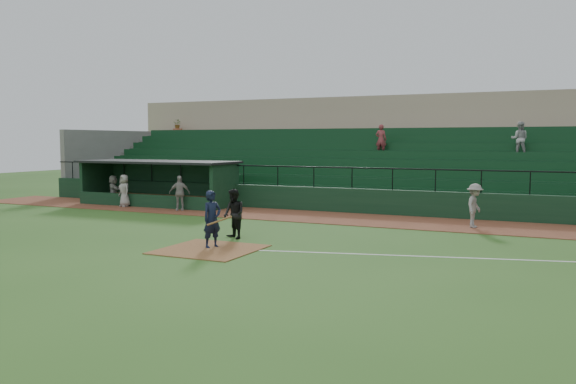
% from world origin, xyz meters
% --- Properties ---
extents(ground, '(90.00, 90.00, 0.00)m').
position_xyz_m(ground, '(0.00, 0.00, 0.00)').
color(ground, '#2B551B').
rests_on(ground, ground).
extents(warning_track, '(40.00, 4.00, 0.03)m').
position_xyz_m(warning_track, '(0.00, 8.00, 0.01)').
color(warning_track, brown).
rests_on(warning_track, ground).
extents(home_plate_dirt, '(3.00, 3.00, 0.03)m').
position_xyz_m(home_plate_dirt, '(0.00, -1.00, 0.01)').
color(home_plate_dirt, brown).
rests_on(home_plate_dirt, ground).
extents(foul_line, '(17.49, 4.44, 0.01)m').
position_xyz_m(foul_line, '(8.00, 1.20, 0.01)').
color(foul_line, white).
rests_on(foul_line, ground).
extents(stadium_structure, '(38.00, 13.08, 6.40)m').
position_xyz_m(stadium_structure, '(0.00, 16.46, 2.30)').
color(stadium_structure, '#10311B').
rests_on(stadium_structure, ground).
extents(dugout, '(8.90, 3.20, 2.42)m').
position_xyz_m(dugout, '(-9.75, 9.56, 1.33)').
color(dugout, '#10311B').
rests_on(dugout, ground).
extents(batter_at_plate, '(1.13, 0.81, 1.89)m').
position_xyz_m(batter_at_plate, '(-0.10, -0.66, 0.95)').
color(batter_at_plate, black).
rests_on(batter_at_plate, ground).
extents(umpire, '(1.09, 1.02, 1.79)m').
position_xyz_m(umpire, '(-0.39, 1.24, 0.89)').
color(umpire, black).
rests_on(umpire, ground).
extents(runner, '(0.81, 1.22, 1.77)m').
position_xyz_m(runner, '(7.10, 7.50, 0.92)').
color(runner, gray).
rests_on(runner, warning_track).
extents(dugout_player_a, '(1.10, 0.87, 1.75)m').
position_xyz_m(dugout_player_a, '(-7.08, 7.34, 0.90)').
color(dugout_player_a, '#A29C97').
rests_on(dugout_player_a, warning_track).
extents(dugout_player_b, '(0.97, 0.82, 1.70)m').
position_xyz_m(dugout_player_b, '(-10.73, 7.53, 0.88)').
color(dugout_player_b, '#9E9A94').
rests_on(dugout_player_b, warning_track).
extents(dugout_player_c, '(1.50, 1.17, 1.58)m').
position_xyz_m(dugout_player_c, '(-12.15, 8.30, 0.82)').
color(dugout_player_c, gray).
rests_on(dugout_player_c, warning_track).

